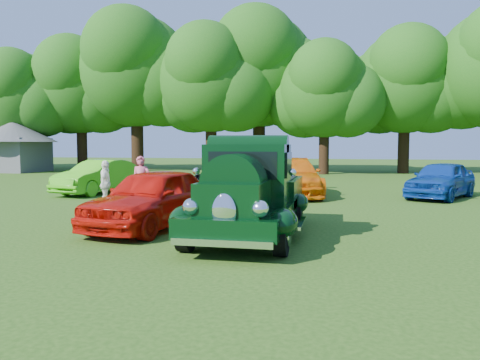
% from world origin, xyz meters
% --- Properties ---
extents(ground, '(120.00, 120.00, 0.00)m').
position_xyz_m(ground, '(0.00, 0.00, 0.00)').
color(ground, '#214610').
rests_on(ground, ground).
extents(hero_pickup, '(2.48, 5.32, 2.08)m').
position_xyz_m(hero_pickup, '(0.64, -0.30, 0.90)').
color(hero_pickup, black).
rests_on(hero_pickup, ground).
extents(red_convertible, '(2.50, 4.63, 1.50)m').
position_xyz_m(red_convertible, '(-1.93, 0.22, 0.75)').
color(red_convertible, '#BD1008').
rests_on(red_convertible, ground).
extents(back_car_lime, '(2.39, 4.55, 1.43)m').
position_xyz_m(back_car_lime, '(-7.42, 7.52, 0.71)').
color(back_car_lime, '#44B518').
rests_on(back_car_lime, ground).
extents(back_car_black, '(3.32, 5.41, 1.40)m').
position_xyz_m(back_car_black, '(-1.50, 7.93, 0.70)').
color(back_car_black, black).
rests_on(back_car_black, ground).
extents(back_car_orange, '(3.10, 5.60, 1.54)m').
position_xyz_m(back_car_orange, '(0.71, 8.47, 0.77)').
color(back_car_orange, orange).
rests_on(back_car_orange, ground).
extents(back_car_blue, '(3.52, 4.55, 1.45)m').
position_xyz_m(back_car_blue, '(6.46, 8.73, 0.72)').
color(back_car_blue, navy).
rests_on(back_car_blue, ground).
extents(spectator_pink, '(0.67, 0.49, 1.71)m').
position_xyz_m(spectator_pink, '(-3.81, 3.73, 0.85)').
color(spectator_pink, '#CB536B').
rests_on(spectator_pink, ground).
extents(spectator_grey, '(1.18, 1.13, 1.92)m').
position_xyz_m(spectator_grey, '(-0.45, 4.45, 0.96)').
color(spectator_grey, slate).
rests_on(spectator_grey, ground).
extents(spectator_white, '(0.65, 0.99, 1.56)m').
position_xyz_m(spectator_white, '(-4.97, 3.49, 0.78)').
color(spectator_white, white).
rests_on(spectator_white, ground).
extents(gazebo, '(6.40, 6.40, 3.90)m').
position_xyz_m(gazebo, '(-22.00, 21.00, 2.40)').
color(gazebo, '#535358').
rests_on(gazebo, ground).
extents(tree_line, '(64.51, 10.51, 12.26)m').
position_xyz_m(tree_line, '(-0.36, 24.07, 7.08)').
color(tree_line, '#311C10').
rests_on(tree_line, ground).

